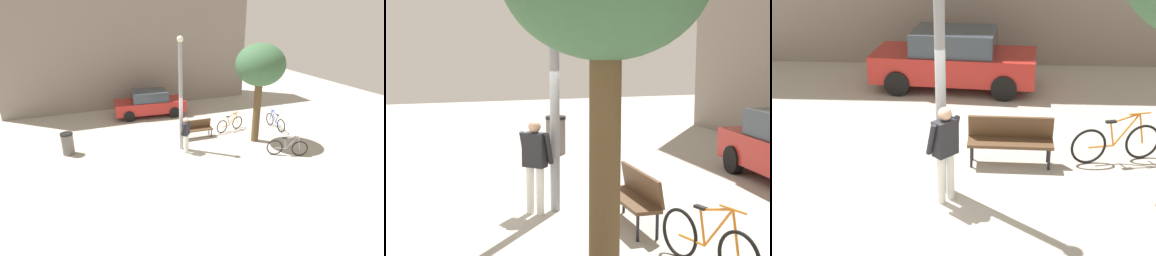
# 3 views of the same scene
# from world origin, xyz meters

# --- Properties ---
(ground_plane) EXTENTS (36.00, 36.00, 0.00)m
(ground_plane) POSITION_xyz_m (0.00, 0.00, 0.00)
(ground_plane) COLOR #A8A399
(lamppost) EXTENTS (0.28, 0.28, 5.16)m
(lamppost) POSITION_xyz_m (0.49, 0.77, 2.78)
(lamppost) COLOR gray
(lamppost) RESTS_ON ground_plane
(person_by_lamppost) EXTENTS (0.57, 0.59, 1.67)m
(person_by_lamppost) POSITION_xyz_m (0.59, 0.38, 0.97)
(person_by_lamppost) COLOR white
(person_by_lamppost) RESTS_ON ground_plane
(park_bench) EXTENTS (1.61, 0.51, 0.92)m
(park_bench) POSITION_xyz_m (1.69, 1.80, 0.55)
(park_bench) COLOR #513823
(park_bench) RESTS_ON ground_plane
(bicycle_orange) EXTENTS (1.77, 0.48, 0.97)m
(bicycle_orange) POSITION_xyz_m (3.71, 1.99, 0.38)
(bicycle_orange) COLOR black
(bicycle_orange) RESTS_ON ground_plane
(parked_car_red) EXTENTS (4.33, 2.10, 1.55)m
(parked_car_red) POSITION_xyz_m (0.35, 6.10, 0.77)
(parked_car_red) COLOR #AD231E
(parked_car_red) RESTS_ON ground_plane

